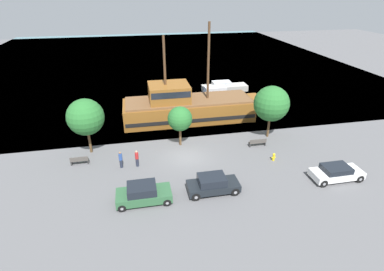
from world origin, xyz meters
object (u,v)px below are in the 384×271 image
Objects in this scene: moored_boat_dockside at (218,95)px; pedestrian_walking_far at (137,158)px; parked_car_curb_rear at (143,194)px; moored_boat_outer at (224,87)px; fire_hydrant at (274,157)px; pedestrian_walking_near at (121,160)px; pirate_ship at (187,107)px; parked_car_curb_front at (213,184)px; parked_car_curb_mid at (336,173)px; bench_promenade_west at (258,142)px; bench_promenade_east at (79,160)px.

pedestrian_walking_far is (-11.99, -15.66, 0.06)m from moored_boat_dockside.
moored_boat_dockside is at bearing 60.72° from parked_car_curb_rear.
parked_car_curb_rear is at bearing -119.18° from moored_boat_outer.
fire_hydrant is 14.19m from pedestrian_walking_near.
pirate_ship reaches higher than moored_boat_outer.
moored_boat_dockside is at bearing 49.29° from pedestrian_walking_near.
parked_car_curb_front is 7.67m from pedestrian_walking_far.
pirate_ship reaches higher than parked_car_curb_mid.
pedestrian_walking_far is (-0.30, 5.19, 0.08)m from parked_car_curb_rear.
parked_car_curb_rear reaches higher than bench_promenade_west.
bench_promenade_west is (-1.88, -18.17, -0.14)m from moored_boat_outer.
pedestrian_walking_far is (5.22, -1.31, 0.38)m from bench_promenade_east.
bench_promenade_west is (5.84, -8.29, -1.23)m from pirate_ship.
pirate_ship is 14.80m from parked_car_curb_front.
bench_promenade_east is at bearing 149.92° from parked_car_curb_front.
fire_hydrant is at bearing -6.40° from pedestrian_walking_near.
moored_boat_dockside is 9.83× the size of fire_hydrant.
pirate_ship reaches higher than bench_promenade_east.
bench_promenade_west reaches higher than fire_hydrant.
pedestrian_walking_near is at bearing 173.60° from fire_hydrant.
moored_boat_dockside is 4.66× the size of pedestrian_walking_far.
pedestrian_walking_far is (-12.24, -1.41, 0.37)m from bench_promenade_west.
fire_hydrant is at bearing -81.92° from bench_promenade_west.
moored_boat_outer is (7.72, 9.88, -1.09)m from pirate_ship.
parked_car_curb_front is at bearing 178.18° from parked_car_curb_mid.
moored_boat_outer reaches higher than parked_car_curb_front.
pirate_ship reaches higher than parked_car_curb_front.
parked_car_curb_front is at bearing -135.03° from bench_promenade_west.
parked_car_curb_mid is 5.64× the size of fire_hydrant.
bench_promenade_west is at bearing 0.33° from bench_promenade_east.
parked_car_curb_front is 10.74m from parked_car_curb_mid.
pirate_ship is 4.07× the size of parked_car_curb_rear.
pirate_ship is 8.22m from moored_boat_dockside.
moored_boat_dockside is at bearing 92.24° from fire_hydrant.
bench_promenade_east is 4.00m from pedestrian_walking_near.
parked_car_curb_front is 2.57× the size of bench_promenade_east.
moored_boat_dockside reaches higher than bench_promenade_west.
pirate_ship is 10.22m from bench_promenade_west.
parked_car_curb_front is at bearing -106.70° from moored_boat_dockside.
moored_boat_dockside is 19.72m from pedestrian_walking_far.
bench_promenade_east is 0.99× the size of pedestrian_walking_far.
pedestrian_walking_near is at bearing 144.62° from parked_car_curb_front.
parked_car_curb_mid is at bearing -18.11° from pedestrian_walking_far.
pedestrian_walking_far is at bearing -127.43° from moored_boat_dockside.
pedestrian_walking_near is (-17.95, 5.46, 0.16)m from parked_car_curb_mid.
pedestrian_walking_far is (-12.66, 1.52, 0.40)m from fire_hydrant.
parked_car_curb_rear is at bearing -163.48° from fire_hydrant.
moored_boat_dockside is 4.46m from moored_boat_outer.
pirate_ship is at bearing 125.18° from bench_promenade_west.
bench_promenade_east is 0.99× the size of pedestrian_walking_near.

